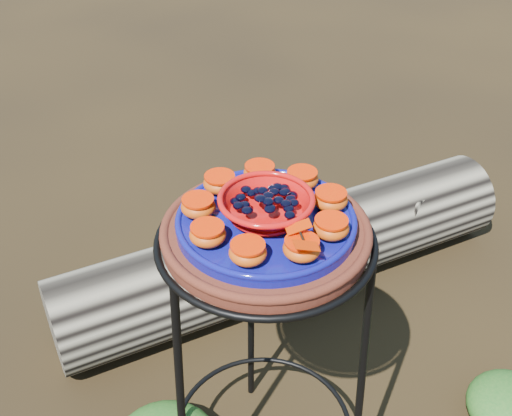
{
  "coord_description": "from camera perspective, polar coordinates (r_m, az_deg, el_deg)",
  "views": [
    {
      "loc": [
        -0.15,
        -0.89,
        1.42
      ],
      "look_at": [
        -0.02,
        0.0,
        0.77
      ],
      "focal_mm": 45.0,
      "sensor_mm": 36.0,
      "label": 1
    }
  ],
  "objects": [
    {
      "name": "plant_stand",
      "position": [
        1.4,
        0.74,
        -14.12
      ],
      "size": [
        0.44,
        0.44,
        0.7
      ],
      "primitive_type": null,
      "color": "black",
      "rests_on": "ground"
    },
    {
      "name": "terracotta_saucer",
      "position": [
        1.15,
        0.88,
        -2.33
      ],
      "size": [
        0.37,
        0.37,
        0.03
      ],
      "primitive_type": "cylinder",
      "color": "#491B10",
      "rests_on": "plant_stand"
    },
    {
      "name": "cobalt_plate",
      "position": [
        1.13,
        0.89,
        -1.31
      ],
      "size": [
        0.32,
        0.32,
        0.02
      ],
      "primitive_type": "cylinder",
      "color": "#130A64",
      "rests_on": "terracotta_saucer"
    },
    {
      "name": "red_bowl",
      "position": [
        1.11,
        0.91,
        0.03
      ],
      "size": [
        0.16,
        0.16,
        0.04
      ],
      "primitive_type": null,
      "color": "red",
      "rests_on": "cobalt_plate"
    },
    {
      "name": "glass_gems",
      "position": [
        1.09,
        0.92,
        1.42
      ],
      "size": [
        0.12,
        0.12,
        0.02
      ],
      "primitive_type": null,
      "color": "black",
      "rests_on": "red_bowl"
    },
    {
      "name": "orange_half_0",
      "position": [
        1.03,
        4.08,
        -3.62
      ],
      "size": [
        0.06,
        0.06,
        0.03
      ],
      "primitive_type": "ellipsoid",
      "color": "#C73E10",
      "rests_on": "cobalt_plate"
    },
    {
      "name": "orange_half_1",
      "position": [
        1.08,
        6.68,
        -1.75
      ],
      "size": [
        0.06,
        0.06,
        0.03
      ],
      "primitive_type": "ellipsoid",
      "color": "#C73E10",
      "rests_on": "cobalt_plate"
    },
    {
      "name": "orange_half_2",
      "position": [
        1.15,
        6.64,
        0.74
      ],
      "size": [
        0.06,
        0.06,
        0.03
      ],
      "primitive_type": "ellipsoid",
      "color": "#C73E10",
      "rests_on": "cobalt_plate"
    },
    {
      "name": "orange_half_3",
      "position": [
        1.2,
        4.11,
        2.58
      ],
      "size": [
        0.06,
        0.06,
        0.03
      ],
      "primitive_type": "ellipsoid",
      "color": "#C73E10",
      "rests_on": "cobalt_plate"
    },
    {
      "name": "orange_half_4",
      "position": [
        1.21,
        0.33,
        3.13
      ],
      "size": [
        0.06,
        0.06,
        0.03
      ],
      "primitive_type": "ellipsoid",
      "color": "#C73E10",
      "rests_on": "cobalt_plate"
    },
    {
      "name": "orange_half_5",
      "position": [
        1.19,
        -3.24,
        2.22
      ],
      "size": [
        0.06,
        0.06,
        0.03
      ],
      "primitive_type": "ellipsoid",
      "color": "#C73E10",
      "rests_on": "cobalt_plate"
    },
    {
      "name": "orange_half_6",
      "position": [
        1.13,
        -5.15,
        0.13
      ],
      "size": [
        0.06,
        0.06,
        0.03
      ],
      "primitive_type": "ellipsoid",
      "color": "#C73E10",
      "rests_on": "cobalt_plate"
    },
    {
      "name": "orange_half_7",
      "position": [
        1.06,
        -4.32,
        -2.36
      ],
      "size": [
        0.06,
        0.06,
        0.03
      ],
      "primitive_type": "ellipsoid",
      "color": "#C73E10",
      "rests_on": "cobalt_plate"
    },
    {
      "name": "orange_half_8",
      "position": [
        1.02,
        -0.73,
        -3.98
      ],
      "size": [
        0.06,
        0.06,
        0.03
      ],
      "primitive_type": "ellipsoid",
      "color": "#C73E10",
      "rests_on": "cobalt_plate"
    },
    {
      "name": "butterfly",
      "position": [
        1.02,
        4.13,
        -2.55
      ],
      "size": [
        0.09,
        0.06,
        0.02
      ],
      "primitive_type": null,
      "rotation": [
        0.0,
        0.0,
        0.06
      ],
      "color": "red",
      "rests_on": "orange_half_0"
    },
    {
      "name": "driftwood_log",
      "position": [
        2.01,
        2.73,
        -3.93
      ],
      "size": [
        1.5,
        0.82,
        0.27
      ],
      "primitive_type": null,
      "rotation": [
        0.0,
        0.0,
        0.32
      ],
      "color": "black",
      "rests_on": "ground"
    },
    {
      "name": "foliage_right",
      "position": [
        1.83,
        21.8,
        -16.0
      ],
      "size": [
        0.23,
        0.23,
        0.11
      ],
      "primitive_type": "ellipsoid",
      "color": "#195219",
      "rests_on": "ground"
    },
    {
      "name": "foliage_back",
      "position": [
        2.04,
        -6.23,
        -5.57
      ],
      "size": [
        0.32,
        0.32,
        0.16
      ],
      "primitive_type": "ellipsoid",
      "color": "#195219",
      "rests_on": "ground"
    }
  ]
}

